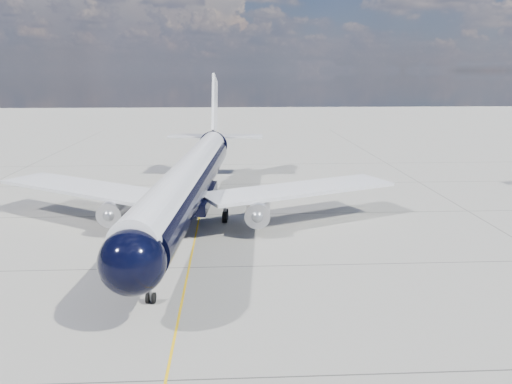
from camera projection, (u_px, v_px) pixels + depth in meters
ground at (202, 203)px, 59.30m from camera, size 320.00×320.00×0.00m
taxiway_centerline at (200, 215)px, 54.45m from camera, size 0.16×160.00×0.01m
main_airliner at (192, 178)px, 51.11m from camera, size 42.60×52.01×15.02m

